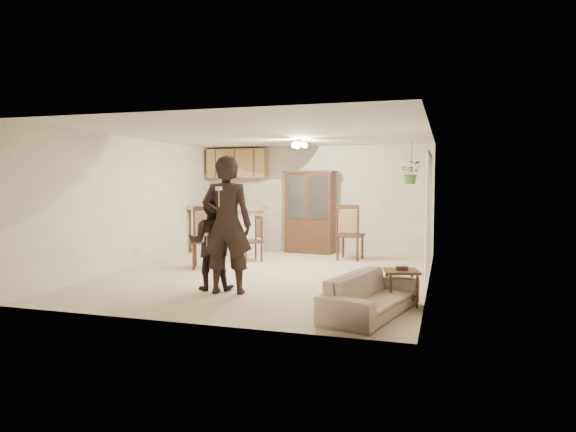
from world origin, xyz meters
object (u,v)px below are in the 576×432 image
(sofa, at_px, (371,286))
(adult, at_px, (227,234))
(side_table, at_px, (402,287))
(chair_hutch_right, at_px, (350,244))
(child, at_px, (211,246))
(china_hutch, at_px, (310,212))
(chair_bar, at_px, (206,251))
(chair_hutch_left, at_px, (251,249))

(sofa, xyz_separation_m, adult, (-2.24, 0.60, 0.53))
(side_table, relative_size, chair_hutch_right, 0.45)
(adult, distance_m, child, 0.45)
(child, relative_size, side_table, 2.52)
(adult, bearing_deg, sofa, 153.54)
(adult, bearing_deg, china_hutch, -102.57)
(chair_bar, xyz_separation_m, chair_hutch_left, (0.54, 1.01, -0.07))
(adult, relative_size, chair_hutch_right, 1.52)
(side_table, height_order, chair_hutch_right, chair_hutch_right)
(adult, bearing_deg, chair_bar, -67.34)
(chair_bar, distance_m, chair_hutch_right, 3.10)
(adult, xyz_separation_m, chair_bar, (-1.30, 1.92, -0.57))
(china_hutch, height_order, side_table, china_hutch)
(child, bearing_deg, chair_bar, -76.56)
(sofa, height_order, chair_hutch_left, chair_hutch_left)
(chair_bar, bearing_deg, china_hutch, 38.84)
(china_hutch, relative_size, chair_hutch_right, 1.62)
(china_hutch, xyz_separation_m, side_table, (2.47, -4.52, -0.69))
(sofa, relative_size, side_table, 3.50)
(child, relative_size, chair_bar, 1.14)
(china_hutch, relative_size, side_table, 3.57)
(adult, xyz_separation_m, chair_hutch_left, (-0.76, 2.93, -0.63))
(adult, height_order, side_table, adult)
(chair_hutch_right, bearing_deg, adult, 77.78)
(side_table, distance_m, chair_bar, 4.30)
(adult, bearing_deg, chair_hutch_left, -86.86)
(china_hutch, xyz_separation_m, chair_bar, (-1.39, -2.62, -0.61))
(side_table, relative_size, chair_bar, 0.45)
(child, xyz_separation_m, chair_hutch_right, (1.52, 3.62, -0.34))
(adult, bearing_deg, child, -38.50)
(adult, distance_m, side_table, 2.64)
(adult, xyz_separation_m, child, (-0.35, 0.18, -0.22))
(china_hutch, bearing_deg, chair_bar, -111.58)
(sofa, bearing_deg, chair_hutch_right, 28.17)
(chair_bar, height_order, chair_hutch_right, chair_hutch_right)
(child, height_order, chair_hutch_right, child)
(sofa, relative_size, chair_hutch_left, 1.99)
(sofa, bearing_deg, child, 87.79)
(side_table, xyz_separation_m, chair_hutch_left, (-3.32, 2.90, 0.02))
(sofa, relative_size, adult, 1.04)
(sofa, height_order, chair_hutch_right, chair_hutch_right)
(sofa, xyz_separation_m, china_hutch, (-2.15, 5.14, 0.58))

